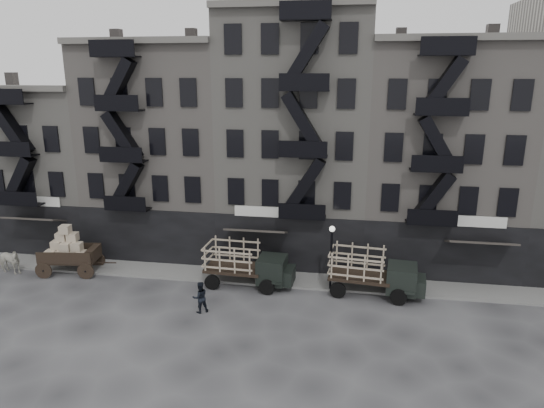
% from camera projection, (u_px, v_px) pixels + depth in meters
% --- Properties ---
extents(ground, '(140.00, 140.00, 0.00)m').
position_uv_depth(ground, '(277.00, 306.00, 28.43)').
color(ground, '#38383A').
rests_on(ground, ground).
extents(sidewalk, '(55.00, 2.50, 0.15)m').
position_uv_depth(sidewalk, '(285.00, 279.00, 31.97)').
color(sidewalk, slate).
rests_on(sidewalk, ground).
extents(building_west, '(10.00, 11.35, 13.20)m').
position_uv_depth(building_west, '(52.00, 164.00, 39.27)').
color(building_west, gray).
rests_on(building_west, ground).
extents(building_midwest, '(10.00, 11.35, 16.20)m').
position_uv_depth(building_midwest, '(168.00, 149.00, 37.31)').
color(building_midwest, gray).
rests_on(building_midwest, ground).
extents(building_center, '(10.00, 11.35, 18.20)m').
position_uv_depth(building_center, '(297.00, 139.00, 35.49)').
color(building_center, gray).
rests_on(building_center, ground).
extents(building_mideast, '(10.00, 11.35, 16.20)m').
position_uv_depth(building_mideast, '(438.00, 156.00, 34.20)').
color(building_mideast, gray).
rests_on(building_mideast, ground).
extents(lamp_post, '(0.36, 0.36, 4.28)m').
position_uv_depth(lamp_post, '(331.00, 249.00, 29.68)').
color(lamp_post, black).
rests_on(lamp_post, ground).
extents(horse, '(2.27, 1.36, 1.80)m').
position_uv_depth(horse, '(8.00, 261.00, 32.79)').
color(horse, beige).
rests_on(horse, ground).
extents(wagon, '(4.18, 2.61, 3.33)m').
position_uv_depth(wagon, '(68.00, 246.00, 32.69)').
color(wagon, black).
rests_on(wagon, ground).
extents(stake_truck_west, '(5.75, 2.60, 2.83)m').
position_uv_depth(stake_truck_west, '(247.00, 262.00, 30.82)').
color(stake_truck_west, black).
rests_on(stake_truck_west, ground).
extents(stake_truck_east, '(5.91, 2.88, 2.87)m').
position_uv_depth(stake_truck_east, '(374.00, 269.00, 29.57)').
color(stake_truck_east, black).
rests_on(stake_truck_east, ground).
extents(pedestrian_mid, '(1.13, 1.07, 1.85)m').
position_uv_depth(pedestrian_mid, '(200.00, 297.00, 27.53)').
color(pedestrian_mid, black).
rests_on(pedestrian_mid, ground).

